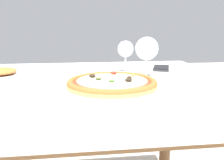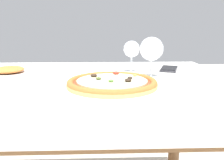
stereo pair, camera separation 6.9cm
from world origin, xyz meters
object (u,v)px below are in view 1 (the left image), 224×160
cell_phone (161,68)px  side_plate (0,74)px  pizza_plate (112,84)px  wine_glass_far_left (147,49)px  wine_glass_far_right (126,50)px  dining_table (53,108)px

cell_phone → side_plate: size_ratio=0.74×
pizza_plate → wine_glass_far_left: size_ratio=1.95×
wine_glass_far_right → cell_phone: size_ratio=0.85×
cell_phone → side_plate: (-0.69, -0.09, 0.01)m
pizza_plate → wine_glass_far_left: bearing=47.3°
wine_glass_far_left → cell_phone: 0.22m
dining_table → wine_glass_far_right: size_ratio=9.84×
side_plate → pizza_plate: bearing=-30.4°
dining_table → pizza_plate: size_ratio=4.34×
pizza_plate → cell_phone: 0.43m
dining_table → cell_phone: cell_phone is taller
wine_glass_far_left → side_plate: size_ratio=0.73×
wine_glass_far_right → side_plate: 0.52m
pizza_plate → wine_glass_far_left: 0.25m
dining_table → side_plate: size_ratio=6.19×
pizza_plate → cell_phone: (0.27, 0.33, -0.01)m
dining_table → wine_glass_far_left: size_ratio=8.49×
wine_glass_far_right → side_plate: size_ratio=0.63×
pizza_plate → wine_glass_far_right: (0.09, 0.28, 0.08)m
wine_glass_far_left → side_plate: (-0.57, 0.07, -0.10)m
cell_phone → side_plate: side_plate is taller
pizza_plate → side_plate: (-0.41, 0.24, -0.00)m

